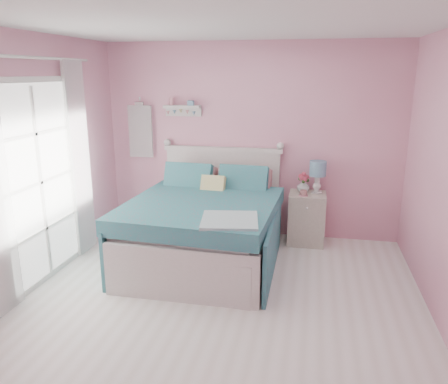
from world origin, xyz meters
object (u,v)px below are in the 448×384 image
(bed, at_px, (206,227))
(table_lamp, at_px, (318,171))
(teacup, at_px, (303,193))
(nightstand, at_px, (307,218))
(vase, at_px, (303,186))

(bed, height_order, table_lamp, bed)
(bed, relative_size, teacup, 22.74)
(nightstand, distance_m, vase, 0.43)
(nightstand, xyz_separation_m, teacup, (-0.06, -0.12, 0.37))
(bed, bearing_deg, table_lamp, 36.58)
(teacup, bearing_deg, bed, -148.75)
(vase, bearing_deg, nightstand, -43.07)
(nightstand, bearing_deg, teacup, -114.33)
(table_lamp, bearing_deg, vase, 174.85)
(nightstand, bearing_deg, bed, -145.67)
(table_lamp, xyz_separation_m, vase, (-0.17, 0.02, -0.21))
(table_lamp, bearing_deg, bed, -146.63)
(vase, distance_m, teacup, 0.19)
(table_lamp, distance_m, vase, 0.27)
(bed, xyz_separation_m, teacup, (1.12, 0.68, 0.31))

